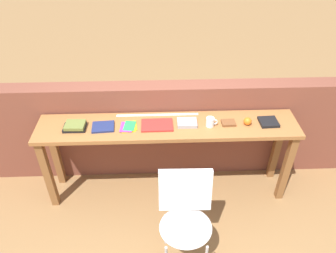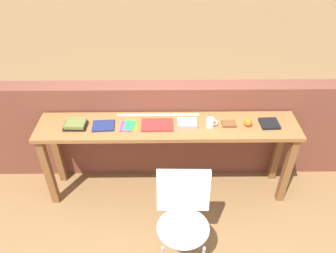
{
  "view_description": "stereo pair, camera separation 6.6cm",
  "coord_description": "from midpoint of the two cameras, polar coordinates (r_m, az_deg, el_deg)",
  "views": [
    {
      "loc": [
        -0.09,
        -2.19,
        2.75
      ],
      "look_at": [
        0.0,
        0.25,
        0.9
      ],
      "focal_mm": 35.0,
      "sensor_mm": 36.0,
      "label": 1
    },
    {
      "loc": [
        -0.03,
        -2.19,
        2.75
      ],
      "look_at": [
        0.0,
        0.25,
        0.9
      ],
      "focal_mm": 35.0,
      "sensor_mm": 36.0,
      "label": 2
    }
  ],
  "objects": [
    {
      "name": "ground_plane",
      "position": [
        3.51,
        -0.4,
        -14.33
      ],
      "size": [
        40.0,
        40.0,
        0.0
      ],
      "primitive_type": "plane",
      "color": "olive"
    },
    {
      "name": "brick_wall_back",
      "position": [
        3.57,
        -0.76,
        -0.57
      ],
      "size": [
        6.0,
        0.2,
        1.12
      ],
      "primitive_type": "cube",
      "color": "brown",
      "rests_on": "ground"
    },
    {
      "name": "sideboard",
      "position": [
        3.2,
        -0.62,
        -1.75
      ],
      "size": [
        2.5,
        0.44,
        0.88
      ],
      "color": "#996033",
      "rests_on": "ground"
    },
    {
      "name": "chair_white_moulded",
      "position": [
        2.81,
        2.37,
        -15.09
      ],
      "size": [
        0.45,
        0.46,
        0.89
      ],
      "color": "white",
      "rests_on": "ground"
    },
    {
      "name": "book_stack_leftmost",
      "position": [
        3.18,
        -16.48,
        0.05
      ],
      "size": [
        0.21,
        0.16,
        0.06
      ],
      "color": "black",
      "rests_on": "sideboard"
    },
    {
      "name": "magazine_cycling",
      "position": [
        3.14,
        -11.83,
        -0.06
      ],
      "size": [
        0.22,
        0.18,
        0.02
      ],
      "primitive_type": "cube",
      "rotation": [
        0.0,
        0.0,
        0.07
      ],
      "color": "navy",
      "rests_on": "sideboard"
    },
    {
      "name": "pamphlet_pile_colourful",
      "position": [
        3.11,
        -7.48,
        -0.02
      ],
      "size": [
        0.17,
        0.19,
        0.01
      ],
      "color": "orange",
      "rests_on": "sideboard"
    },
    {
      "name": "book_open_centre",
      "position": [
        3.1,
        -2.53,
        0.24
      ],
      "size": [
        0.3,
        0.2,
        0.02
      ],
      "primitive_type": "cube",
      "rotation": [
        0.0,
        0.0,
        0.01
      ],
      "color": "red",
      "rests_on": "sideboard"
    },
    {
      "name": "book_grey_hardcover",
      "position": [
        3.11,
        2.74,
        0.65
      ],
      "size": [
        0.19,
        0.14,
        0.03
      ],
      "primitive_type": "cube",
      "rotation": [
        0.0,
        0.0,
        -0.01
      ],
      "color": "#9E9EA3",
      "rests_on": "sideboard"
    },
    {
      "name": "mug",
      "position": [
        3.09,
        6.8,
        0.78
      ],
      "size": [
        0.11,
        0.08,
        0.09
      ],
      "color": "white",
      "rests_on": "sideboard"
    },
    {
      "name": "leather_journal_brown",
      "position": [
        3.16,
        9.89,
        0.63
      ],
      "size": [
        0.13,
        0.1,
        0.02
      ],
      "primitive_type": "cube",
      "rotation": [
        0.0,
        0.0,
        0.03
      ],
      "color": "brown",
      "rests_on": "sideboard"
    },
    {
      "name": "sports_ball_small",
      "position": [
        3.18,
        13.11,
        0.9
      ],
      "size": [
        0.08,
        0.08,
        0.08
      ],
      "primitive_type": "sphere",
      "color": "orange",
      "rests_on": "sideboard"
    },
    {
      "name": "book_repair_rightmost",
      "position": [
        3.26,
        16.54,
        0.76
      ],
      "size": [
        0.18,
        0.17,
        0.03
      ],
      "primitive_type": "cube",
      "rotation": [
        0.0,
        0.0,
        0.04
      ],
      "color": "black",
      "rests_on": "sideboard"
    },
    {
      "name": "ruler_metal_back_edge",
      "position": [
        3.25,
        -2.43,
        2.04
      ],
      "size": [
        0.81,
        0.03,
        0.0
      ],
      "primitive_type": "cube",
      "color": "silver",
      "rests_on": "sideboard"
    }
  ]
}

